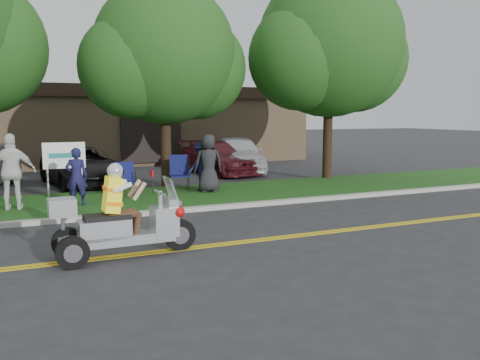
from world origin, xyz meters
name	(u,v)px	position (x,y,z in m)	size (l,w,h in m)	color
ground	(239,236)	(0.00, 0.00, 0.00)	(120.00, 120.00, 0.00)	#28282B
centerline_near	(251,242)	(0.00, -0.58, 0.01)	(60.00, 0.10, 0.01)	gold
centerline_far	(248,240)	(0.00, -0.42, 0.01)	(60.00, 0.10, 0.01)	gold
curb	(193,209)	(0.00, 3.05, 0.06)	(60.00, 0.25, 0.12)	#A8A89E
grass_verge	(170,197)	(0.00, 5.20, 0.06)	(60.00, 4.00, 0.10)	#204612
commercial_building	(132,124)	(2.00, 18.98, 2.01)	(18.00, 8.20, 4.00)	#9E7F5B
tree_mid	(166,59)	(0.55, 7.23, 4.43)	(5.88, 4.80, 7.05)	#332114
tree_right	(330,51)	(7.06, 7.03, 5.03)	(6.86, 5.60, 8.07)	#332114
business_sign	(64,158)	(-2.90, 6.60, 1.26)	(1.25, 0.06, 1.75)	silver
trike_scooter	(119,225)	(-2.68, -0.57, 0.61)	(2.67, 0.89, 1.75)	black
lawn_chair_a	(125,177)	(-1.26, 5.62, 0.70)	(0.63, 0.65, 1.06)	black
lawn_chair_b	(179,171)	(0.61, 6.08, 0.77)	(0.74, 0.76, 1.18)	black
spectator_adult_left	(77,176)	(-2.77, 4.72, 0.91)	(0.58, 0.38, 1.60)	#181741
spectator_adult_right	(12,172)	(-4.39, 4.81, 1.11)	(1.18, 0.49, 2.01)	silver
spectator_chair_a	(202,166)	(1.32, 5.89, 0.92)	(1.05, 0.60, 1.62)	#16183E
spectator_chair_b	(208,163)	(1.40, 5.48, 1.04)	(0.92, 0.60, 1.88)	black
parked_car_mid	(83,167)	(-1.98, 9.47, 0.69)	(2.30, 4.98, 1.38)	black
parked_car_right	(219,158)	(3.91, 10.78, 0.70)	(1.97, 4.85, 1.41)	#471017
parked_car_far_right	(238,154)	(4.91, 10.96, 0.82)	(1.94, 4.82, 1.64)	silver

